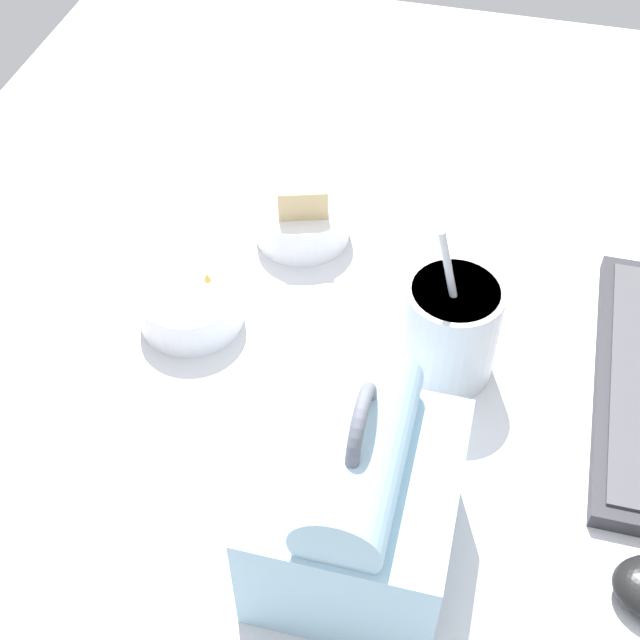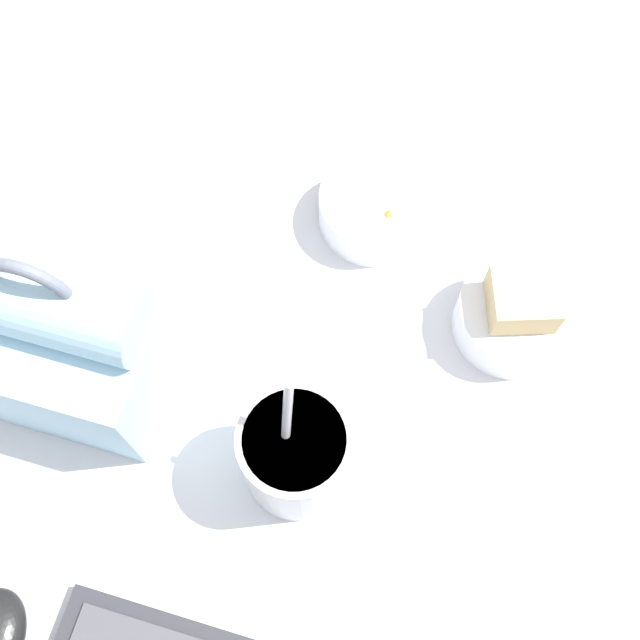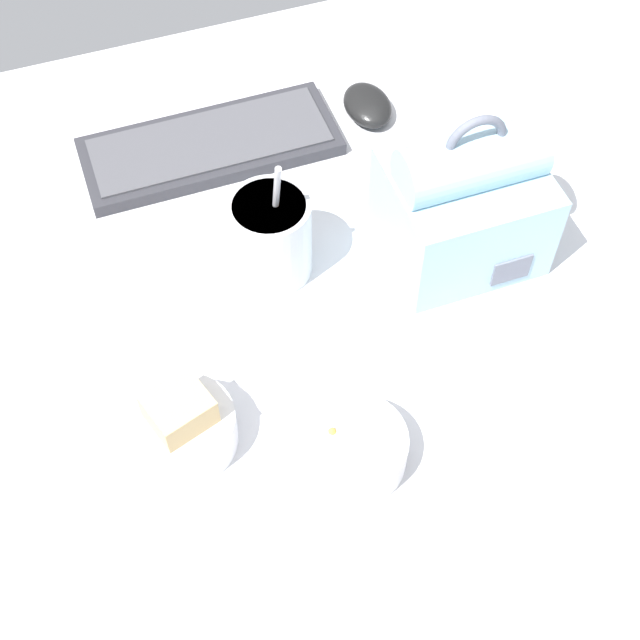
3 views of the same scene
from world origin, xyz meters
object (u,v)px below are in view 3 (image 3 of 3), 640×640
object	(u,v)px
soup_cup	(271,236)
bento_bowl_sandwich	(183,426)
bento_bowl_snacks	(350,449)
lunch_bag	(464,203)
keyboard	(210,146)
computer_mouse	(367,105)

from	to	relation	value
soup_cup	bento_bowl_sandwich	distance (cm)	23.87
bento_bowl_sandwich	bento_bowl_snacks	xyz separation A→B (cm)	(14.71, -7.59, -0.71)
lunch_bag	bento_bowl_sandwich	size ratio (longest dim) A/B	1.91
keyboard	bento_bowl_snacks	distance (cm)	46.51
lunch_bag	soup_cup	bearing A→B (deg)	168.63
lunch_bag	keyboard	bearing A→B (deg)	132.64
bento_bowl_sandwich	computer_mouse	distance (cm)	52.03
computer_mouse	soup_cup	bearing A→B (deg)	-133.93
bento_bowl_snacks	computer_mouse	xyz separation A→B (cm)	(20.07, 46.25, -0.76)
bento_bowl_snacks	soup_cup	bearing A→B (deg)	89.05
keyboard	bento_bowl_snacks	size ratio (longest dim) A/B	3.04
bento_bowl_sandwich	computer_mouse	size ratio (longest dim) A/B	1.24
keyboard	lunch_bag	world-z (taller)	lunch_bag
lunch_bag	bento_bowl_snacks	world-z (taller)	lunch_bag
lunch_bag	bento_bowl_sandwich	world-z (taller)	lunch_bag
keyboard	bento_bowl_sandwich	size ratio (longest dim) A/B	3.07
lunch_bag	computer_mouse	distance (cm)	25.41
lunch_bag	soup_cup	world-z (taller)	lunch_bag
computer_mouse	bento_bowl_snacks	bearing A→B (deg)	-113.46
bento_bowl_snacks	computer_mouse	bearing A→B (deg)	66.54
keyboard	computer_mouse	bearing A→B (deg)	-0.58
bento_bowl_sandwich	lunch_bag	bearing A→B (deg)	21.10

